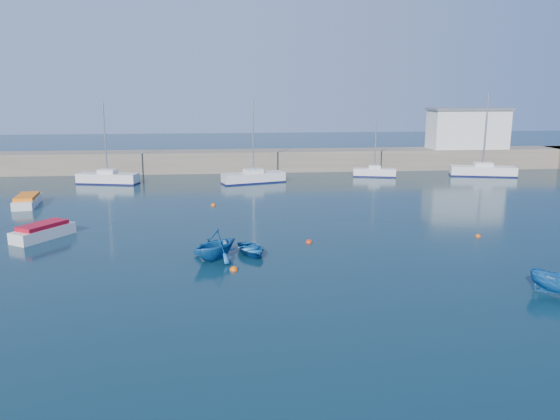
{
  "coord_description": "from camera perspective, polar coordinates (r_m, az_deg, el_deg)",
  "views": [
    {
      "loc": [
        -1.87,
        -23.91,
        10.15
      ],
      "look_at": [
        1.95,
        14.79,
        1.6
      ],
      "focal_mm": 35.0,
      "sensor_mm": 36.0,
      "label": 1
    }
  ],
  "objects": [
    {
      "name": "back_wall",
      "position": [
        70.49,
        -4.09,
        5.16
      ],
      "size": [
        96.0,
        4.5,
        2.6
      ],
      "primitive_type": "cube",
      "color": "#736757",
      "rests_on": "ground"
    },
    {
      "name": "buoy_3",
      "position": [
        49.41,
        -6.98,
        0.45
      ],
      "size": [
        0.46,
        0.46,
        0.46
      ],
      "primitive_type": "sphere",
      "color": "#D24E0B",
      "rests_on": "ground"
    },
    {
      "name": "dinghy_center",
      "position": [
        34.58,
        -3.05,
        -4.14
      ],
      "size": [
        2.99,
        3.55,
        0.63
      ],
      "primitive_type": "imported",
      "rotation": [
        0.0,
        0.0,
        0.31
      ],
      "color": "#17599E",
      "rests_on": "ground"
    },
    {
      "name": "sailboat_7",
      "position": [
        66.66,
        9.84,
        3.93
      ],
      "size": [
        5.2,
        2.55,
        6.73
      ],
      "rotation": [
        0.0,
        0.0,
        1.33
      ],
      "color": "silver",
      "rests_on": "ground"
    },
    {
      "name": "harbor_office",
      "position": [
        77.0,
        19.02,
        7.97
      ],
      "size": [
        10.0,
        4.0,
        5.0
      ],
      "primitive_type": "cube",
      "color": "silver",
      "rests_on": "back_wall"
    },
    {
      "name": "buoy_0",
      "position": [
        31.75,
        -4.85,
        -6.29
      ],
      "size": [
        0.5,
        0.5,
        0.5
      ],
      "primitive_type": "sphere",
      "color": "#D24E0B",
      "rests_on": "ground"
    },
    {
      "name": "motorboat_1",
      "position": [
        41.6,
        -23.52,
        -2.05
      ],
      "size": [
        3.71,
        4.59,
        1.09
      ],
      "rotation": [
        0.0,
        0.0,
        -0.57
      ],
      "color": "silver",
      "rests_on": "ground"
    },
    {
      "name": "buoy_2",
      "position": [
        41.17,
        19.98,
        -2.64
      ],
      "size": [
        0.39,
        0.39,
        0.39
      ],
      "primitive_type": "sphere",
      "color": "#D24E0B",
      "rests_on": "ground"
    },
    {
      "name": "sailboat_6",
      "position": [
        61.33,
        -2.79,
        3.44
      ],
      "size": [
        7.3,
        3.94,
        9.2
      ],
      "rotation": [
        0.0,
        0.0,
        1.87
      ],
      "color": "silver",
      "rests_on": "ground"
    },
    {
      "name": "buoy_1",
      "position": [
        37.26,
        3.04,
        -3.43
      ],
      "size": [
        0.47,
        0.47,
        0.47
      ],
      "primitive_type": "sphere",
      "color": "#B62B0D",
      "rests_on": "ground"
    },
    {
      "name": "sailboat_8",
      "position": [
        70.68,
        20.42,
        3.89
      ],
      "size": [
        7.92,
        3.96,
        9.92
      ],
      "rotation": [
        0.0,
        0.0,
        1.32
      ],
      "color": "silver",
      "rests_on": "ground"
    },
    {
      "name": "dinghy_left",
      "position": [
        33.63,
        -6.84,
        -3.6
      ],
      "size": [
        4.66,
        4.66,
        1.86
      ],
      "primitive_type": "imported",
      "rotation": [
        0.0,
        0.0,
        -0.78
      ],
      "color": "#17599E",
      "rests_on": "ground"
    },
    {
      "name": "ground",
      "position": [
        26.04,
        -1.09,
        -10.54
      ],
      "size": [
        220.0,
        220.0,
        0.0
      ],
      "primitive_type": "plane",
      "color": "#0B2633",
      "rests_on": "ground"
    },
    {
      "name": "sailboat_5",
      "position": [
        63.6,
        -17.55,
        3.22
      ],
      "size": [
        6.96,
        3.39,
        8.85
      ],
      "rotation": [
        0.0,
        0.0,
        1.33
      ],
      "color": "silver",
      "rests_on": "ground"
    },
    {
      "name": "motorboat_2",
      "position": [
        53.98,
        -24.91,
        0.9
      ],
      "size": [
        2.31,
        4.98,
        0.99
      ],
      "rotation": [
        0.0,
        0.0,
        0.13
      ],
      "color": "silver",
      "rests_on": "ground"
    }
  ]
}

